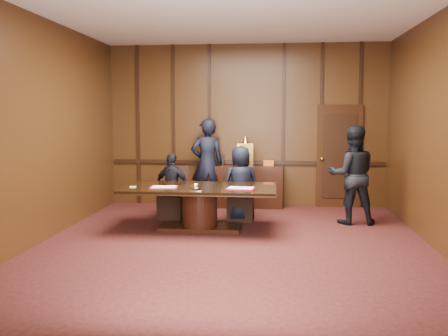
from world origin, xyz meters
The scene contains 13 objects.
room centered at (0.07, 0.14, 1.72)m, with size 7.00×7.04×3.50m.
sideboard centered at (0.00, 3.26, 0.49)m, with size 1.60×0.45×1.54m.
conference_table centered at (-0.65, 1.10, 0.51)m, with size 2.62×1.32×0.76m.
folder_left centered at (-1.24, 0.91, 0.77)m, with size 0.49×0.37×0.02m.
folder_right centered at (0.06, 0.93, 0.77)m, with size 0.49×0.37×0.02m.
inkstand centered at (-0.65, 0.65, 0.81)m, with size 0.20×0.14×0.12m.
notepad centered at (-1.77, 0.90, 0.77)m, with size 0.10×0.07×0.01m, color #FFF47C.
chair_left centered at (-1.30, 1.98, 0.29)m, with size 0.56×0.56×0.99m.
chair_right centered at (0.00, 1.98, 0.29)m, with size 0.50×0.50×0.99m.
signatory_left centered at (-1.30, 1.90, 0.63)m, with size 0.74×0.31×1.27m, color black.
signatory_right centered at (0.00, 1.90, 0.71)m, with size 0.69×0.45×1.41m, color black.
witness_left centered at (-0.80, 3.10, 0.95)m, with size 0.70×0.46×1.91m, color black.
witness_right centered at (2.03, 1.90, 0.89)m, with size 0.87×0.68×1.79m, color black.
Camera 1 is at (0.59, -6.84, 1.98)m, focal length 38.00 mm.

